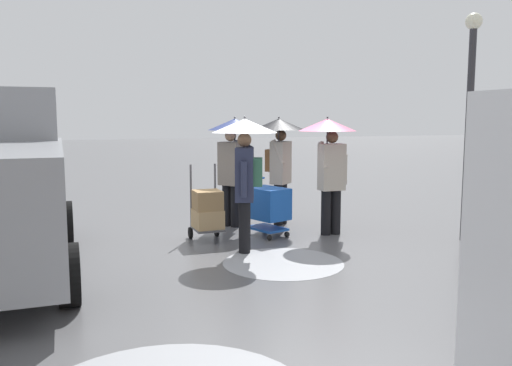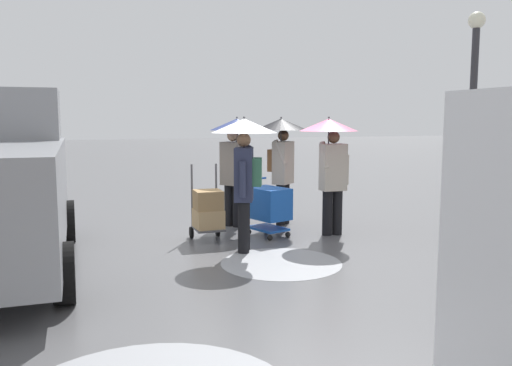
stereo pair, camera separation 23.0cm
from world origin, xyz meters
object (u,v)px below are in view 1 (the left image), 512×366
at_px(pedestrian_pink_side, 329,149).
at_px(pedestrian_black_side, 245,153).
at_px(shopping_cart_vendor, 267,205).
at_px(pedestrian_white_side, 233,146).
at_px(hand_dolly_boxes, 207,211).
at_px(pedestrian_far_side, 279,146).
at_px(street_lamp, 470,103).

bearing_deg(pedestrian_pink_side, pedestrian_black_side, 18.91).
relative_size(shopping_cart_vendor, pedestrian_pink_side, 0.47).
distance_m(pedestrian_black_side, pedestrian_white_side, 1.90).
relative_size(hand_dolly_boxes, pedestrian_far_side, 0.61).
bearing_deg(shopping_cart_vendor, pedestrian_black_side, 51.24).
height_order(pedestrian_pink_side, pedestrian_far_side, same).
xyz_separation_m(hand_dolly_boxes, street_lamp, (-4.23, 1.45, 1.85)).
xyz_separation_m(hand_dolly_boxes, pedestrian_far_side, (-1.70, -0.90, 1.05)).
distance_m(shopping_cart_vendor, pedestrian_pink_side, 1.50).
bearing_deg(street_lamp, hand_dolly_boxes, -18.86).
bearing_deg(pedestrian_far_side, pedestrian_black_side, 53.72).
bearing_deg(pedestrian_white_side, pedestrian_far_side, 174.09).
bearing_deg(hand_dolly_boxes, pedestrian_pink_side, 173.47).
bearing_deg(pedestrian_black_side, hand_dolly_boxes, -65.12).
height_order(pedestrian_pink_side, street_lamp, street_lamp).
xyz_separation_m(shopping_cart_vendor, hand_dolly_boxes, (1.11, 0.01, -0.04)).
height_order(hand_dolly_boxes, pedestrian_black_side, pedestrian_black_side).
bearing_deg(street_lamp, pedestrian_pink_side, -30.42).
height_order(shopping_cart_vendor, pedestrian_pink_side, pedestrian_pink_side).
bearing_deg(hand_dolly_boxes, pedestrian_white_side, -127.94).
relative_size(hand_dolly_boxes, street_lamp, 0.34).
bearing_deg(pedestrian_far_side, pedestrian_white_side, -5.91).
height_order(pedestrian_black_side, pedestrian_white_side, same).
xyz_separation_m(hand_dolly_boxes, pedestrian_black_side, (-0.40, 0.87, 1.05)).
bearing_deg(pedestrian_far_side, shopping_cart_vendor, 56.33).
bearing_deg(pedestrian_white_side, pedestrian_pink_side, 138.78).
xyz_separation_m(shopping_cart_vendor, street_lamp, (-3.12, 1.46, 1.80)).
bearing_deg(pedestrian_black_side, shopping_cart_vendor, -128.76).
bearing_deg(pedestrian_pink_side, pedestrian_far_side, -66.54).
distance_m(shopping_cart_vendor, pedestrian_far_side, 1.46).
bearing_deg(pedestrian_black_side, street_lamp, 171.41).
height_order(hand_dolly_boxes, pedestrian_far_side, pedestrian_far_side).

